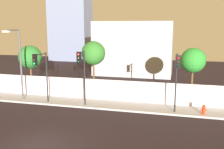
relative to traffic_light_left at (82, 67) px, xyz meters
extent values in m
plane|color=black|center=(0.15, -6.99, -3.45)|extent=(80.00, 80.00, 0.00)
cube|color=#A2A2A2|center=(0.15, 1.21, -3.37)|extent=(36.00, 2.40, 0.15)
cube|color=silver|center=(0.15, 2.50, -2.40)|extent=(36.00, 0.18, 1.80)
cylinder|color=black|center=(0.02, 0.56, -1.04)|extent=(0.12, 0.12, 4.52)
cylinder|color=black|center=(0.00, 0.06, 1.12)|extent=(0.12, 1.01, 0.08)
cube|color=black|center=(-0.02, -0.44, 0.77)|extent=(0.35, 0.21, 0.90)
sphere|color=red|center=(-0.02, -0.56, 1.04)|extent=(0.18, 0.18, 0.18)
sphere|color=#33260A|center=(-0.02, -0.56, 0.76)|extent=(0.18, 0.18, 0.18)
sphere|color=black|center=(-0.02, -0.56, 0.48)|extent=(0.18, 0.18, 0.18)
cylinder|color=black|center=(-3.39, 0.56, -1.15)|extent=(0.12, 0.12, 4.30)
cylinder|color=black|center=(-3.48, -0.17, 0.90)|extent=(0.25, 1.47, 0.08)
cube|color=black|center=(-3.56, -0.90, 0.55)|extent=(0.36, 0.24, 0.90)
sphere|color=black|center=(-3.58, -1.02, 0.82)|extent=(0.18, 0.18, 0.18)
sphere|color=#33260A|center=(-3.58, -1.02, 0.54)|extent=(0.18, 0.18, 0.18)
sphere|color=#19F24C|center=(-3.58, -1.02, 0.26)|extent=(0.18, 0.18, 0.18)
cylinder|color=black|center=(7.30, 0.56, -1.06)|extent=(0.12, 0.12, 4.47)
cylinder|color=black|center=(7.33, -0.02, 1.07)|extent=(0.16, 1.17, 0.08)
cube|color=black|center=(7.37, -0.60, 0.72)|extent=(0.35, 0.22, 0.90)
sphere|color=red|center=(7.38, -0.72, 0.99)|extent=(0.18, 0.18, 0.18)
sphere|color=#33260A|center=(7.38, -0.72, 0.71)|extent=(0.18, 0.18, 0.18)
sphere|color=black|center=(7.38, -0.72, 0.43)|extent=(0.18, 0.18, 0.18)
cylinder|color=#4C4C51|center=(-5.97, 0.76, -0.21)|extent=(0.16, 0.16, 6.18)
cylinder|color=#4C4C51|center=(-5.98, -0.06, 2.83)|extent=(0.12, 1.65, 0.10)
cube|color=beige|center=(-5.99, -0.89, 2.73)|extent=(0.60, 0.25, 0.16)
cylinder|color=red|center=(9.39, 0.49, -3.01)|extent=(0.24, 0.24, 0.58)
sphere|color=red|center=(9.39, 0.49, -2.68)|extent=(0.26, 0.26, 0.26)
cylinder|color=red|center=(9.22, 0.49, -2.98)|extent=(0.10, 0.09, 0.09)
cylinder|color=red|center=(9.56, 0.49, -2.98)|extent=(0.10, 0.09, 0.09)
cylinder|color=brown|center=(-7.09, 4.05, -2.00)|extent=(0.20, 0.20, 2.88)
sphere|color=#27712B|center=(-7.09, 4.05, 0.08)|extent=(2.35, 2.35, 2.35)
cylinder|color=brown|center=(-0.36, 4.05, -1.70)|extent=(0.17, 0.17, 3.49)
sphere|color=#2E7026|center=(-0.36, 4.05, 0.66)|extent=(2.24, 2.24, 2.24)
cylinder|color=brown|center=(8.63, 4.05, -1.88)|extent=(0.18, 0.18, 3.13)
sphere|color=#27842A|center=(8.63, 4.05, 0.28)|extent=(2.14, 2.14, 2.14)
cube|color=#A1A1A1|center=(1.36, 16.50, 0.17)|extent=(10.45, 6.00, 7.24)
camera|label=1|loc=(7.38, -18.91, 3.14)|focal=41.37mm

